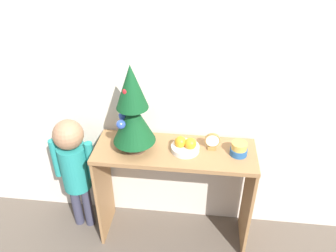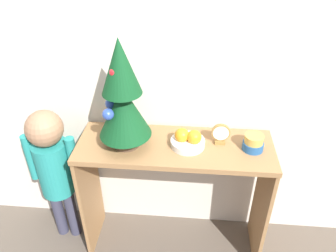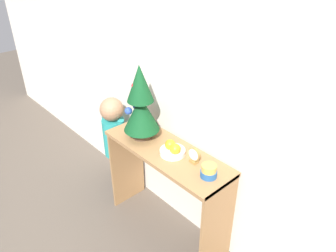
% 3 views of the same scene
% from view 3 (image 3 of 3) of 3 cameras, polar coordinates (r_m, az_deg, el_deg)
% --- Properties ---
extents(ground_plane, '(12.00, 12.00, 0.00)m').
position_cam_3_polar(ground_plane, '(2.88, -3.16, -19.17)').
color(ground_plane, brown).
extents(back_wall, '(7.00, 0.05, 2.50)m').
position_cam_3_polar(back_wall, '(2.35, 3.91, 6.81)').
color(back_wall, beige).
rests_on(back_wall, ground_plane).
extents(console_table, '(1.07, 0.37, 0.82)m').
position_cam_3_polar(console_table, '(2.54, -0.27, -7.99)').
color(console_table, olive).
rests_on(console_table, ground_plane).
extents(mini_tree, '(0.28, 0.28, 0.59)m').
position_cam_3_polar(mini_tree, '(2.44, -4.79, 3.81)').
color(mini_tree, '#4C3828').
rests_on(mini_tree, console_table).
extents(fruit_bowl, '(0.18, 0.18, 0.10)m').
position_cam_3_polar(fruit_bowl, '(2.35, 0.82, -4.14)').
color(fruit_bowl, silver).
rests_on(fruit_bowl, console_table).
extents(singing_bowl, '(0.11, 0.11, 0.09)m').
position_cam_3_polar(singing_bowl, '(2.16, 7.12, -7.83)').
color(singing_bowl, '#235189').
rests_on(singing_bowl, console_table).
extents(desk_clock, '(0.10, 0.04, 0.12)m').
position_cam_3_polar(desk_clock, '(2.26, 4.57, -5.13)').
color(desk_clock, olive).
rests_on(desk_clock, console_table).
extents(child_figure, '(0.31, 0.21, 0.97)m').
position_cam_3_polar(child_figure, '(3.02, -9.39, -1.24)').
color(child_figure, '#38384C').
rests_on(child_figure, ground_plane).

